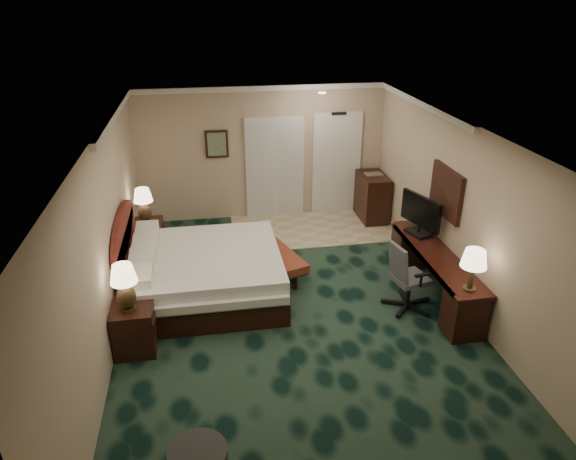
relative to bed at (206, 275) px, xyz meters
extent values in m
cube|color=black|center=(1.26, -0.75, -0.36)|extent=(5.00, 7.50, 0.00)
cube|color=white|center=(1.26, -0.75, 2.34)|extent=(5.00, 7.50, 0.00)
cube|color=tan|center=(1.26, 3.00, 0.99)|extent=(5.00, 0.00, 2.70)
cube|color=tan|center=(1.26, -4.50, 0.99)|extent=(5.00, 0.00, 2.70)
cube|color=tan|center=(-1.24, -0.75, 0.99)|extent=(0.00, 7.50, 2.70)
cube|color=tan|center=(3.76, -0.75, 0.99)|extent=(0.00, 7.50, 2.70)
cube|color=tan|center=(2.16, 2.15, -0.36)|extent=(3.20, 1.70, 0.01)
cube|color=silver|center=(2.81, 2.97, 0.69)|extent=(1.02, 0.06, 2.18)
cube|color=#B8B8B8|center=(1.51, 2.96, 0.69)|extent=(1.20, 0.06, 2.10)
cube|color=#416251|center=(0.36, 2.96, 1.24)|extent=(0.45, 0.06, 0.55)
cube|color=white|center=(3.72, -0.15, 1.19)|extent=(0.05, 0.95, 0.75)
cube|color=silver|center=(0.00, 0.00, 0.00)|extent=(2.29, 2.12, 0.73)
cube|color=black|center=(-0.96, -1.18, -0.03)|extent=(0.53, 0.60, 0.66)
cube|color=black|center=(-0.97, 1.58, -0.05)|extent=(0.50, 0.57, 0.63)
cube|color=#65300E|center=(1.24, 0.44, -0.16)|extent=(0.78, 1.26, 0.40)
cube|color=black|center=(3.47, -0.60, 0.00)|extent=(0.54, 2.52, 0.73)
cube|color=black|center=(3.46, 0.11, 0.70)|extent=(0.34, 0.84, 0.67)
cube|color=black|center=(3.46, 2.45, 0.11)|extent=(0.50, 0.90, 0.95)
camera|label=1|loc=(0.10, -7.00, 4.00)|focal=32.00mm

